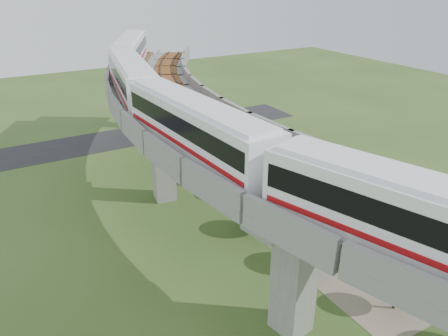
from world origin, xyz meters
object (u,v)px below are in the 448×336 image
at_px(car_white, 328,229).
at_px(car_red, 418,215).
at_px(car_dark, 343,190).
at_px(metro_train, 186,97).

xyz_separation_m(car_white, car_red, (9.06, -2.26, -0.04)).
bearing_deg(car_dark, car_white, 108.39).
bearing_deg(car_white, car_dark, 20.88).
relative_size(metro_train, car_white, 16.83).
relative_size(metro_train, car_dark, 13.06).
distance_m(metro_train, car_red, 24.21).
xyz_separation_m(car_red, car_dark, (-2.64, 7.11, 0.11)).
bearing_deg(metro_train, car_red, -25.34).
bearing_deg(car_red, car_white, -155.76).
height_order(car_white, car_dark, car_dark).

